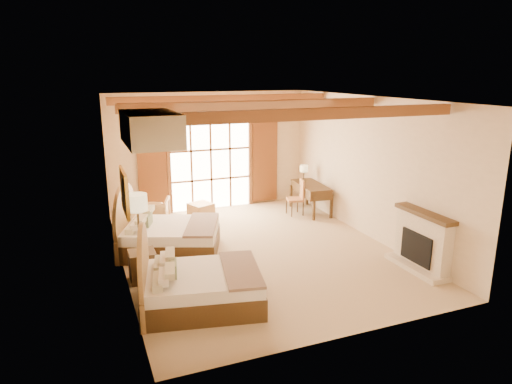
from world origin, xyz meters
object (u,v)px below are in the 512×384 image
bed_near (193,285)px  nightstand (143,266)px  desk (310,197)px  bed_far (164,235)px  armchair (151,214)px

bed_near → nightstand: 1.44m
nightstand → desk: 5.51m
bed_far → desk: size_ratio=1.66×
armchair → bed_far: bearing=107.4°
desk → armchair: bearing=-176.9°
bed_near → armchair: size_ratio=2.60×
bed_near → desk: size_ratio=1.45×
bed_far → nightstand: (-0.60, -1.18, -0.11)m
armchair → desk: (4.24, -0.19, 0.04)m
nightstand → armchair: (0.61, 2.80, 0.10)m
bed_near → armchair: bearing=101.8°
nightstand → bed_near: bearing=-64.5°
bed_near → nightstand: bearing=127.2°
armchair → desk: size_ratio=0.56×
bed_near → nightstand: (-0.62, 1.30, -0.10)m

